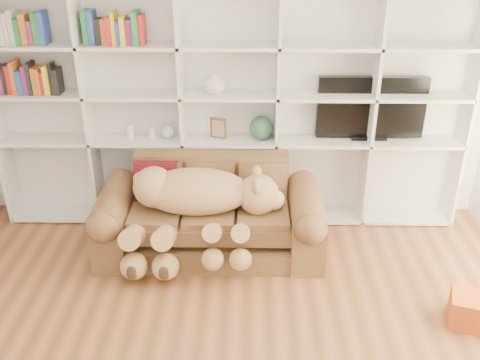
{
  "coord_description": "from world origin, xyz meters",
  "views": [
    {
      "loc": [
        0.17,
        -2.44,
        2.82
      ],
      "look_at": [
        0.11,
        1.63,
        0.76
      ],
      "focal_mm": 40.0,
      "sensor_mm": 36.0,
      "label": 1
    }
  ],
  "objects_px": {
    "sofa": "(210,219)",
    "teddy_bear": "(196,204)",
    "tv": "(371,108)",
    "gift_box": "(471,310)"
  },
  "relations": [
    {
      "from": "sofa",
      "to": "teddy_bear",
      "type": "bearing_deg",
      "value": -121.93
    },
    {
      "from": "teddy_bear",
      "to": "gift_box",
      "type": "bearing_deg",
      "value": -17.52
    },
    {
      "from": "tv",
      "to": "gift_box",
      "type": "bearing_deg",
      "value": -71.3
    },
    {
      "from": "sofa",
      "to": "tv",
      "type": "height_order",
      "value": "tv"
    },
    {
      "from": "teddy_bear",
      "to": "tv",
      "type": "bearing_deg",
      "value": 29.94
    },
    {
      "from": "teddy_bear",
      "to": "tv",
      "type": "relative_size",
      "value": 1.36
    },
    {
      "from": "gift_box",
      "to": "tv",
      "type": "height_order",
      "value": "tv"
    },
    {
      "from": "sofa",
      "to": "teddy_bear",
      "type": "distance_m",
      "value": 0.32
    },
    {
      "from": "teddy_bear",
      "to": "gift_box",
      "type": "distance_m",
      "value": 2.32
    },
    {
      "from": "sofa",
      "to": "teddy_bear",
      "type": "relative_size",
      "value": 1.44
    }
  ]
}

